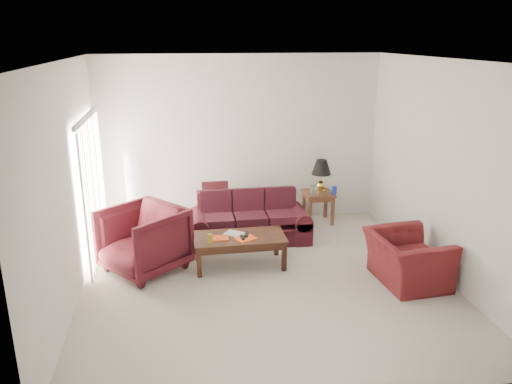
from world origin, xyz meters
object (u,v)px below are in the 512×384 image
coffee_table (240,251)px  floor_lamp (132,192)px  armchair_right (407,259)px  end_table (318,207)px  sofa (250,218)px  armchair_left (143,240)px

coffee_table → floor_lamp: bearing=129.6°
armchair_right → end_table: bearing=8.2°
sofa → armchair_right: bearing=-48.7°
sofa → floor_lamp: size_ratio=1.36×
floor_lamp → armchair_right: (3.85, -2.52, -0.38)m
end_table → armchair_right: armchair_right is taller
armchair_left → sofa: bearing=75.9°
armchair_right → floor_lamp: bearing=52.4°
floor_lamp → coffee_table: size_ratio=1.08×
end_table → armchair_right: (0.55, -2.47, 0.06)m
sofa → end_table: 1.53m
end_table → armchair_left: (-3.05, -1.50, 0.19)m
end_table → floor_lamp: (-3.30, 0.05, 0.44)m
floor_lamp → armchair_left: size_ratio=1.37×
end_table → floor_lamp: 3.32m
sofa → coffee_table: bearing=-113.6°
sofa → coffee_table: size_ratio=1.46×
sofa → armchair_left: armchair_left is taller
sofa → armchair_right: sofa is taller
armchair_left → coffee_table: bearing=46.8°
coffee_table → armchair_right: bearing=-27.6°
floor_lamp → sofa: bearing=-20.8°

